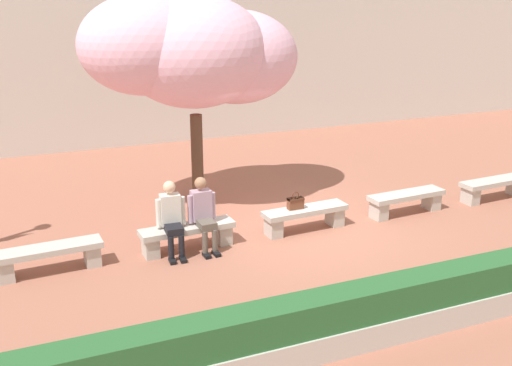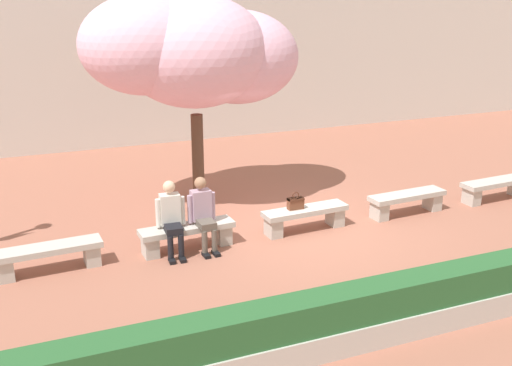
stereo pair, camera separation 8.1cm
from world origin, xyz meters
name	(u,v)px [view 2 (the right image)]	position (x,y,z in m)	size (l,w,h in m)	color
ground_plane	(305,230)	(0.00, 0.00, 0.00)	(100.00, 100.00, 0.00)	#9E604C
stone_bench_west_end	(49,254)	(-4.61, 0.00, 0.30)	(1.70, 0.50, 0.45)	#BCB7AD
stone_bench_near_west	(187,233)	(-2.30, 0.00, 0.30)	(1.70, 0.50, 0.45)	#BCB7AD
stone_bench_center	(305,216)	(0.00, 0.00, 0.30)	(1.70, 0.50, 0.45)	#BCB7AD
stone_bench_near_east	(407,200)	(2.30, 0.00, 0.30)	(1.70, 0.50, 0.45)	#BCB7AD
stone_bench_east_end	(496,187)	(4.61, 0.00, 0.30)	(1.70, 0.50, 0.45)	#BCB7AD
person_seated_left	(171,215)	(-2.59, -0.05, 0.70)	(0.51, 0.70, 1.29)	black
person_seated_right	(203,211)	(-2.02, -0.05, 0.70)	(0.51, 0.69, 1.29)	black
handbag	(296,203)	(-0.19, 0.03, 0.58)	(0.30, 0.15, 0.34)	brown
cherry_tree_main	(194,52)	(-1.41, 2.26, 3.19)	(4.50, 2.81, 4.31)	#513828
planter_hedge_foreground	(428,301)	(0.00, -3.67, 0.39)	(14.38, 0.50, 0.80)	#BCB7AD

